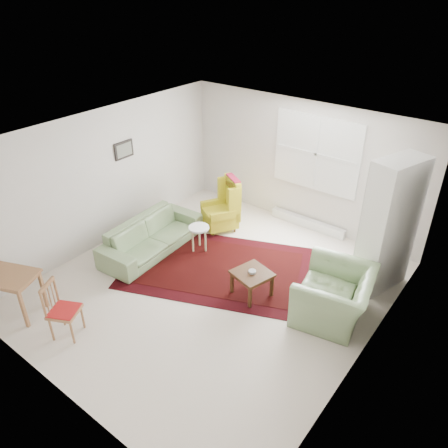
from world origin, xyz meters
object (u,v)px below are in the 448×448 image
Objects in this scene: coffee_table at (252,283)px; cabinet at (389,226)px; desk_chair at (64,310)px; sofa at (151,231)px; desk at (4,292)px; armchair at (335,291)px; stool at (199,238)px; wingback_chair at (220,205)px.

coffee_table is 0.24× the size of cabinet.
sofa is at bearing -11.42° from desk_chair.
cabinet is 2.00× the size of desk.
armchair is (3.41, 0.39, 0.04)m from sofa.
coffee_table is 0.61× the size of desk_chair.
wingback_chair is at bearing 102.27° from stool.
cabinet is at bearing 34.18° from wingback_chair.
cabinet reaches higher than stool.
desk is (-1.04, -3.89, -0.19)m from wingback_chair.
armchair is 1.09× the size of wingback_chair.
armchair is 1.34× the size of desk_chair.
wingback_chair reaches higher than coffee_table.
desk_chair reaches higher than coffee_table.
desk is (-0.53, -2.51, -0.07)m from sofa.
wingback_chair is 4.03m from desk.
sofa is 0.88m from stool.
armchair is at bearing 15.40° from coffee_table.
cabinet is at bearing -65.23° from desk_chair.
stool is 2.79m from desk_chair.
cabinet is 5.91m from desk.
cabinet is (3.67, 1.58, 0.68)m from sofa.
armchair is 3.07m from wingback_chair.
armchair is 3.85m from desk_chair.
sofa is 1.92× the size of wingback_chair.
desk_chair is (0.12, -3.63, -0.10)m from wingback_chair.
coffee_table is at bearing -85.51° from armchair.
cabinet is (1.48, 1.53, 0.88)m from coffee_table.
sofa is at bearing -142.44° from stool.
coffee_table is at bearing -92.37° from sofa.
armchair is 2.20× the size of coffee_table.
desk_chair is at bearing -168.46° from sofa.
desk_chair is (-0.07, -2.79, 0.19)m from stool.
cabinet is (2.98, 1.05, 0.85)m from stool.
wingback_chair reaches higher than armchair.
armchair is 1.07× the size of desk.
stool is at bearing 68.11° from desk.
sofa is at bearing 78.00° from desk.
cabinet reaches higher than wingback_chair.
armchair is at bearing 11.75° from wingback_chair.
desk reaches higher than coffee_table.
desk is at bearing -64.52° from armchair.
armchair is at bearing -84.36° from cabinet.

